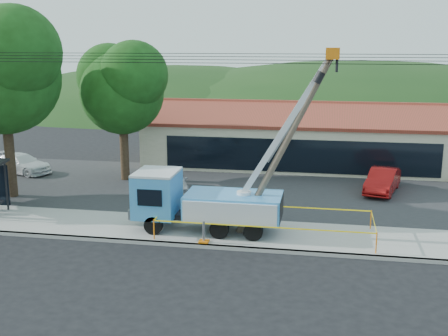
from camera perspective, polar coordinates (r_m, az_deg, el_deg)
ground at (r=23.14m, az=-4.59°, el=-9.81°), size 120.00×120.00×0.00m
curb at (r=25.00m, az=-3.36°, el=-7.84°), size 60.00×0.25×0.15m
sidewalk at (r=26.74m, az=-2.40°, el=-6.43°), size 60.00×4.00×0.15m
parking_lot at (r=34.25m, az=0.52°, el=-2.12°), size 60.00×12.00×0.10m
strip_mall at (r=41.23m, az=7.91°, el=2.93°), size 22.50×8.53×4.67m
tree_west_near at (r=33.61m, az=-21.62°, el=9.63°), size 7.56×6.72×10.80m
tree_lot at (r=35.99m, az=-10.35°, el=8.36°), size 6.30×5.60×8.94m
hill_west at (r=78.87m, az=-4.97°, el=6.33°), size 78.40×56.00×28.00m
hill_center at (r=76.26m, az=13.57°, el=5.80°), size 89.60×64.00×32.00m
utility_truck at (r=26.26m, az=-2.13°, el=-3.23°), size 9.27×3.72×8.45m
leaning_pole at (r=25.04m, az=6.53°, el=3.09°), size 4.26×1.73×8.34m
caution_tape at (r=25.99m, az=4.22°, el=-5.25°), size 9.75×3.24×0.93m
car_silver at (r=33.23m, az=-5.43°, el=-2.74°), size 3.41×4.97×1.57m
car_red at (r=34.63m, az=15.72°, el=-2.53°), size 2.55×4.51×1.41m
car_white at (r=40.54m, az=-19.82°, el=-0.60°), size 4.81×3.09×1.30m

